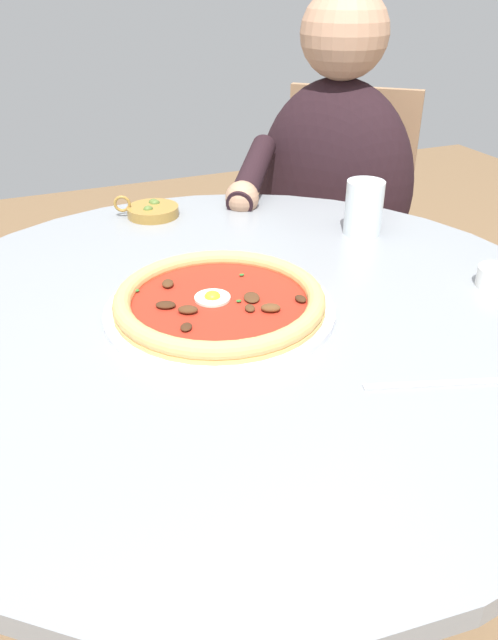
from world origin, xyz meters
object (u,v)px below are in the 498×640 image
at_px(water_glass, 364,211).
at_px(olive_pan, 152,211).
at_px(pizza_on_plate, 219,301).
at_px(ramekin_capers, 497,276).
at_px(diner_person, 328,257).
at_px(cafe_chair_diner, 340,228).
at_px(dining_table, 239,400).
at_px(fork_utensil, 436,384).

relative_size(water_glass, olive_pan, 0.80).
height_order(pizza_on_plate, olive_pan, olive_pan).
height_order(ramekin_capers, olive_pan, olive_pan).
height_order(water_glass, diner_person, diner_person).
height_order(pizza_on_plate, water_glass, water_glass).
relative_size(pizza_on_plate, cafe_chair_diner, 0.37).
relative_size(dining_table, cafe_chair_diner, 1.15).
xyz_separation_m(water_glass, cafe_chair_diner, (0.24, 0.47, -0.24)).
xyz_separation_m(pizza_on_plate, ramekin_capers, (0.43, -0.09, -0.00)).
bearing_deg(cafe_chair_diner, pizza_on_plate, -132.32).
bearing_deg(pizza_on_plate, olive_pan, 88.29).
height_order(dining_table, fork_utensil, fork_utensil).
height_order(olive_pan, fork_utensil, olive_pan).
height_order(dining_table, water_glass, water_glass).
bearing_deg(fork_utensil, ramekin_capers, 35.77).
relative_size(diner_person, cafe_chair_diner, 1.27).
bearing_deg(ramekin_capers, olive_pan, 129.13).
bearing_deg(ramekin_capers, diner_person, 83.57).
distance_m(dining_table, olive_pan, 0.46).
bearing_deg(ramekin_capers, water_glass, 105.64).
bearing_deg(water_glass, olive_pan, 144.75).
xyz_separation_m(olive_pan, fork_utensil, (0.17, -0.69, -0.01)).
relative_size(water_glass, ramekin_capers, 1.65).
xyz_separation_m(pizza_on_plate, cafe_chair_diner, (0.59, 0.65, -0.22)).
distance_m(water_glass, ramekin_capers, 0.28).
distance_m(ramekin_capers, diner_person, 0.68).
distance_m(water_glass, fork_utensil, 0.48).
bearing_deg(water_glass, ramekin_capers, -74.36).
xyz_separation_m(olive_pan, diner_person, (0.49, 0.12, -0.24)).
bearing_deg(dining_table, olive_pan, 92.20).
bearing_deg(olive_pan, fork_utensil, -76.52).
height_order(pizza_on_plate, fork_utensil, pizza_on_plate).
distance_m(ramekin_capers, fork_utensil, 0.31).
height_order(ramekin_capers, cafe_chair_diner, cafe_chair_diner).
xyz_separation_m(water_glass, fork_utensil, (-0.17, -0.45, -0.04)).
relative_size(olive_pan, diner_person, 0.11).
relative_size(pizza_on_plate, water_glass, 3.35).
distance_m(olive_pan, fork_utensil, 0.71).
xyz_separation_m(ramekin_capers, olive_pan, (-0.41, 0.51, -0.01)).
height_order(ramekin_capers, diner_person, diner_person).
bearing_deg(diner_person, ramekin_capers, -96.43).
xyz_separation_m(dining_table, ramekin_capers, (0.40, -0.09, 0.18)).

